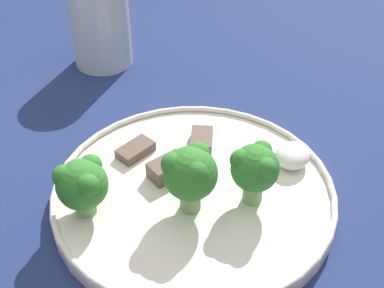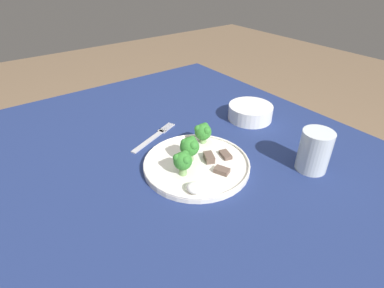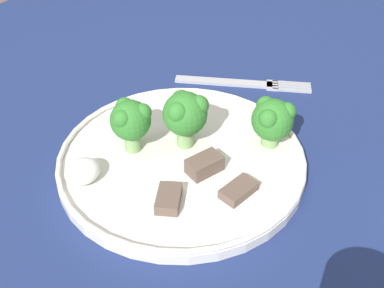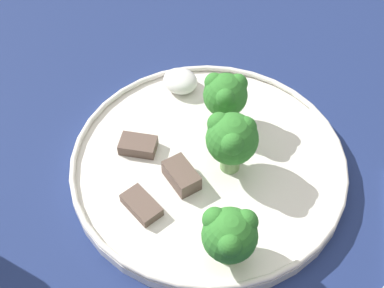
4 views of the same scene
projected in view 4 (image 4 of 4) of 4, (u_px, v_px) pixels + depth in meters
table at (255, 231)px, 0.59m from camera, size 1.24×1.07×0.74m
dinner_plate at (208, 164)px, 0.53m from camera, size 0.27×0.27×0.02m
broccoli_floret_near_rim_left at (230, 235)px, 0.43m from camera, size 0.05×0.05×0.06m
broccoli_floret_center_left at (232, 138)px, 0.49m from camera, size 0.05×0.05×0.07m
broccoli_floret_back_left at (225, 95)px, 0.53m from camera, size 0.05×0.04×0.06m
meat_slice_front_slice at (181, 176)px, 0.50m from camera, size 0.04×0.04×0.02m
meat_slice_middle_slice at (141, 205)px, 0.49m from camera, size 0.04×0.03×0.01m
meat_slice_rear_slice at (138, 145)px, 0.53m from camera, size 0.04×0.04×0.01m
sauce_dollop at (180, 81)px, 0.58m from camera, size 0.04×0.03×0.02m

